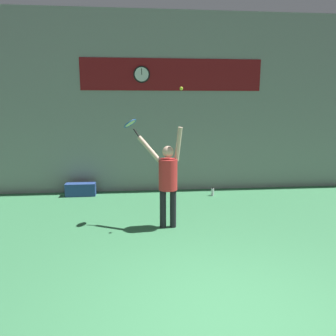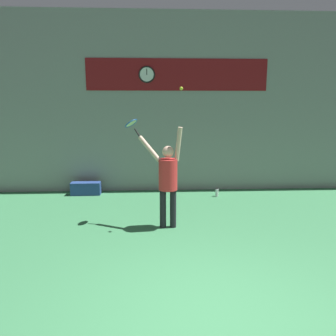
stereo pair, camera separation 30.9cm
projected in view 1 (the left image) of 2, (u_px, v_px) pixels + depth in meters
The scene contains 9 objects.
ground_plane at pixel (227, 321), 3.85m from camera, with size 18.00×18.00×0.00m, color #387A4C.
back_wall at pixel (172, 104), 9.28m from camera, with size 18.00×0.10×5.00m.
sponsor_banner at pixel (172, 75), 9.06m from camera, with size 5.03×0.02×0.86m.
scoreboard_clock at pixel (142, 74), 8.96m from camera, with size 0.46×0.04×0.46m.
tennis_player at pixel (168, 177), 6.58m from camera, with size 0.91×0.56×2.07m.
tennis_racket at pixel (131, 124), 6.71m from camera, with size 0.38×0.37×0.38m.
tennis_ball at pixel (181, 88), 6.20m from camera, with size 0.07×0.07×0.07m.
water_bottle at pixel (212, 192), 9.08m from camera, with size 0.08×0.08×0.24m.
equipment_bag at pixel (81, 189), 9.06m from camera, with size 0.81×0.29×0.35m.
Camera 1 is at (-1.03, -3.34, 2.51)m, focal length 35.00 mm.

